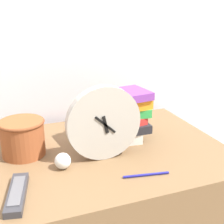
% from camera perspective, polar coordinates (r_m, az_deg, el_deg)
% --- Properties ---
extents(wall_back, '(6.00, 0.04, 2.40)m').
position_cam_1_polar(wall_back, '(1.40, -11.52, 16.67)').
color(wall_back, silver).
rests_on(wall_back, ground_plane).
extents(desk_clock, '(0.26, 0.04, 0.26)m').
position_cam_1_polar(desk_clock, '(1.05, -1.50, -2.06)').
color(desk_clock, '#B7B2A8').
rests_on(desk_clock, desk).
extents(book_stack, '(0.26, 0.21, 0.20)m').
position_cam_1_polar(book_stack, '(1.20, 0.89, -0.58)').
color(book_stack, white).
rests_on(book_stack, desk).
extents(basket, '(0.16, 0.16, 0.13)m').
position_cam_1_polar(basket, '(1.14, -16.05, -4.30)').
color(basket, '#994C28').
rests_on(basket, desk).
extents(tv_remote, '(0.09, 0.20, 0.02)m').
position_cam_1_polar(tv_remote, '(0.93, -16.96, -14.07)').
color(tv_remote, '#333338').
rests_on(tv_remote, desk).
extents(crumpled_paper_ball, '(0.05, 0.05, 0.05)m').
position_cam_1_polar(crumpled_paper_ball, '(1.04, -9.00, -8.84)').
color(crumpled_paper_ball, white).
rests_on(crumpled_paper_ball, desk).
extents(pen, '(0.15, 0.03, 0.01)m').
position_cam_1_polar(pen, '(1.00, 6.26, -11.35)').
color(pen, navy).
rests_on(pen, desk).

